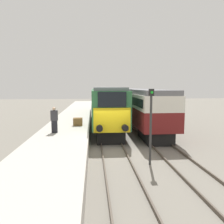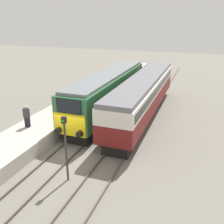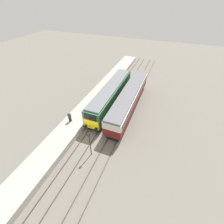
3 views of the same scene
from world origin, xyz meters
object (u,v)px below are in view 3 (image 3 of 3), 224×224
(locomotive, at_px, (111,95))
(person_on_platform, at_px, (70,117))
(luggage_crate, at_px, (86,112))
(passenger_carriage, at_px, (129,98))
(signal_post, at_px, (90,143))

(locomotive, bearing_deg, person_on_platform, -116.60)
(person_on_platform, relative_size, luggage_crate, 2.46)
(passenger_carriage, relative_size, person_on_platform, 10.06)
(locomotive, relative_size, passenger_carriage, 0.93)
(locomotive, xyz_separation_m, passenger_carriage, (3.40, 0.22, 0.05))
(person_on_platform, bearing_deg, passenger_carriage, 47.40)
(passenger_carriage, bearing_deg, signal_post, -98.38)
(person_on_platform, bearing_deg, signal_post, -33.71)
(passenger_carriage, relative_size, signal_post, 4.38)
(passenger_carriage, height_order, signal_post, signal_post)
(locomotive, relative_size, signal_post, 4.07)
(passenger_carriage, distance_m, person_on_platform, 10.68)
(passenger_carriage, height_order, luggage_crate, passenger_carriage)
(signal_post, bearing_deg, luggage_crate, 123.40)
(signal_post, distance_m, luggage_crate, 7.64)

